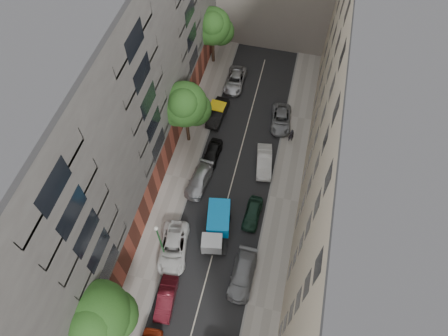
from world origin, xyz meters
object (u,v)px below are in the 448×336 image
(car_left_6, at_px, (235,80))
(tree_near, at_px, (97,317))
(tree_mid, at_px, (185,106))
(pedestrian, at_px, (291,135))
(car_left_1, at_px, (166,299))
(car_left_5, at_px, (218,113))
(car_right_1, at_px, (243,275))
(tree_far, at_px, (213,28))
(tarp_truck, at_px, (217,226))
(car_right_2, at_px, (253,213))
(car_left_2, at_px, (173,248))
(car_left_4, at_px, (212,153))
(lamp_post, at_px, (160,239))
(car_right_4, at_px, (281,119))
(car_left_3, at_px, (199,180))
(car_right_3, at_px, (264,162))

(car_left_6, relative_size, tree_near, 0.61)
(tree_mid, relative_size, pedestrian, 4.54)
(car_left_1, distance_m, car_left_5, 21.34)
(car_left_5, bearing_deg, car_right_1, -64.75)
(car_left_5, distance_m, tree_far, 10.25)
(tree_near, bearing_deg, tarp_truck, 60.56)
(tree_far, bearing_deg, car_left_6, -42.36)
(car_right_2, bearing_deg, tree_near, -122.27)
(tree_far, bearing_deg, car_left_2, -83.97)
(car_left_5, bearing_deg, car_left_2, -85.48)
(tree_near, relative_size, pedestrian, 4.38)
(car_left_4, xyz_separation_m, tree_far, (-3.50, 14.40, 4.59))
(tarp_truck, distance_m, tree_mid, 12.19)
(car_left_2, relative_size, lamp_post, 0.88)
(car_left_1, height_order, car_right_1, car_right_1)
(car_left_1, height_order, pedestrian, pedestrian)
(car_right_4, relative_size, pedestrian, 2.56)
(car_right_2, height_order, pedestrian, pedestrian)
(pedestrian, bearing_deg, car_right_4, -81.49)
(tarp_truck, height_order, car_left_3, tarp_truck)
(tree_far, distance_m, pedestrian, 15.89)
(car_left_5, relative_size, car_right_2, 1.19)
(car_left_6, distance_m, tree_far, 6.59)
(tree_mid, bearing_deg, tarp_truck, -60.22)
(car_left_2, bearing_deg, pedestrian, 50.92)
(car_right_4, xyz_separation_m, pedestrian, (1.44, -2.32, 0.41))
(tarp_truck, distance_m, car_left_2, 4.48)
(car_left_5, xyz_separation_m, tree_near, (-2.70, -24.84, 4.57))
(car_left_5, relative_size, tree_near, 0.56)
(car_left_1, xyz_separation_m, car_right_1, (5.96, 3.52, 0.06))
(car_right_4, height_order, pedestrian, pedestrian)
(tree_mid, bearing_deg, car_left_4, -26.31)
(car_right_3, relative_size, tree_mid, 0.53)
(car_right_4, bearing_deg, car_left_4, -141.34)
(tarp_truck, relative_size, tree_far, 0.69)
(tree_mid, distance_m, tree_far, 12.92)
(tarp_truck, bearing_deg, lamp_post, -149.55)
(car_left_6, bearing_deg, tree_near, -96.77)
(car_right_1, bearing_deg, tree_far, 110.34)
(car_right_3, bearing_deg, car_left_1, -118.74)
(car_right_1, bearing_deg, tarp_truck, 131.62)
(car_right_4, bearing_deg, car_left_3, -130.79)
(tree_mid, bearing_deg, tree_far, 92.17)
(car_right_3, bearing_deg, car_left_2, -128.60)
(car_right_3, bearing_deg, tree_near, -124.39)
(car_right_4, distance_m, tree_far, 13.53)
(tarp_truck, bearing_deg, car_right_2, 28.41)
(car_left_5, bearing_deg, car_right_2, -56.59)
(car_left_6, distance_m, tree_near, 30.99)
(car_left_1, bearing_deg, car_right_2, 54.83)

